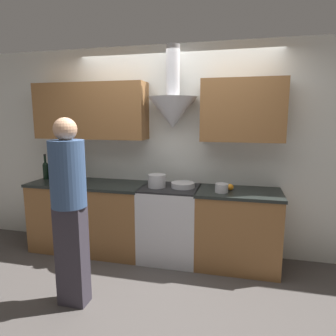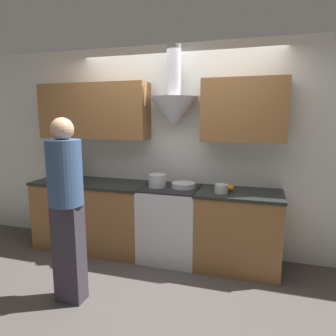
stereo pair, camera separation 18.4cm
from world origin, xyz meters
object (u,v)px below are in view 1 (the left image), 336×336
mixing_bowl (183,185)px  wine_bottle_2 (59,170)px  wine_bottle_0 (46,169)px  person_foreground_left (69,204)px  wine_bottle_4 (71,171)px  orange_fruit (230,187)px  wine_bottle_3 (64,170)px  wine_bottle_1 (52,169)px  saucepan (222,188)px  stove_range (170,223)px  stock_pot (157,181)px

mixing_bowl → wine_bottle_2: bearing=178.2°
wine_bottle_0 → person_foreground_left: bearing=-47.4°
wine_bottle_4 → orange_fruit: 2.07m
wine_bottle_3 → wine_bottle_1: bearing=179.5°
wine_bottle_0 → person_foreground_left: 1.59m
wine_bottle_1 → wine_bottle_4: (0.28, -0.01, -0.02)m
saucepan → mixing_bowl: bearing=164.9°
wine_bottle_1 → wine_bottle_4: size_ratio=1.07×
orange_fruit → wine_bottle_3: bearing=178.7°
wine_bottle_0 → saucepan: (2.35, -0.17, -0.08)m
wine_bottle_1 → mixing_bowl: 1.80m
saucepan → person_foreground_left: (-1.28, -1.00, 0.02)m
wine_bottle_2 → wine_bottle_3: (0.09, -0.01, 0.01)m
stove_range → wine_bottle_3: (-1.45, 0.06, 0.59)m
wine_bottle_0 → wine_bottle_1: (0.10, -0.00, 0.01)m
person_foreground_left → wine_bottle_0: bearing=132.6°
stock_pot → orange_fruit: (0.86, 0.05, -0.04)m
wine_bottle_2 → wine_bottle_4: bearing=-5.5°
wine_bottle_0 → orange_fruit: wine_bottle_0 is taller
wine_bottle_2 → orange_fruit: bearing=-1.5°
stove_range → wine_bottle_0: 1.83m
mixing_bowl → person_foreground_left: size_ratio=0.16×
wine_bottle_0 → wine_bottle_3: 0.29m
wine_bottle_2 → stock_pot: (1.39, -0.11, -0.06)m
wine_bottle_0 → mixing_bowl: 1.90m
wine_bottle_4 → mixing_bowl: wine_bottle_4 is taller
saucepan → person_foreground_left: person_foreground_left is taller
wine_bottle_4 → wine_bottle_0: bearing=178.4°
wine_bottle_0 → wine_bottle_3: wine_bottle_3 is taller
wine_bottle_1 → saucepan: wine_bottle_1 is taller
wine_bottle_0 → stock_pot: bearing=-3.6°
wine_bottle_1 → orange_fruit: (2.35, -0.05, -0.11)m
wine_bottle_0 → wine_bottle_1: 0.10m
wine_bottle_3 → orange_fruit: wine_bottle_3 is taller
wine_bottle_1 → orange_fruit: 2.35m
wine_bottle_0 → orange_fruit: (2.45, -0.05, -0.10)m
mixing_bowl → person_foreground_left: (-0.82, -1.13, 0.04)m
orange_fruit → wine_bottle_1: bearing=178.8°
wine_bottle_3 → wine_bottle_4: size_ratio=1.04×
wine_bottle_0 → stock_pot: wine_bottle_0 is taller
wine_bottle_1 → wine_bottle_4: bearing=-1.6°
stove_range → mixing_bowl: mixing_bowl is taller
wine_bottle_2 → mixing_bowl: 1.70m
wine_bottle_0 → orange_fruit: size_ratio=4.55×
stove_range → mixing_bowl: 0.50m
stove_range → saucepan: saucepan is taller
orange_fruit → saucepan: saucepan is taller
stock_pot → orange_fruit: size_ratio=2.83×
stove_range → wine_bottle_1: wine_bottle_1 is taller
stock_pot → mixing_bowl: size_ratio=0.75×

